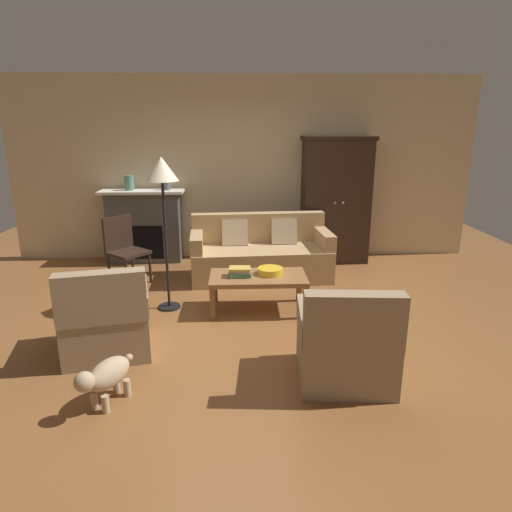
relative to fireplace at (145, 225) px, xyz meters
name	(u,v)px	position (x,y,z in m)	size (l,w,h in m)	color
ground_plane	(248,319)	(1.55, -2.30, -0.57)	(9.60, 9.60, 0.00)	brown
back_wall	(244,169)	(1.55, 0.25, 0.83)	(7.20, 0.10, 2.80)	beige
fireplace	(145,225)	(0.00, 0.00, 0.00)	(1.26, 0.48, 1.12)	#4C4947
armoire	(335,200)	(2.95, -0.08, 0.39)	(1.06, 0.57, 1.91)	black
couch	(260,255)	(1.76, -0.85, -0.25)	(1.97, 0.97, 0.86)	tan
coffee_table	(258,280)	(1.67, -2.05, -0.20)	(1.10, 0.60, 0.42)	olive
fruit_bowl	(270,271)	(1.82, -2.00, -0.11)	(0.29, 0.29, 0.07)	gold
book_stack	(240,272)	(1.47, -2.07, -0.10)	(0.26, 0.20, 0.11)	#427A4C
mantel_vase_jade	(129,183)	(-0.18, -0.02, 0.66)	(0.14, 0.14, 0.22)	slate
mantel_vase_slate	(167,185)	(0.38, -0.02, 0.63)	(0.11, 0.11, 0.16)	#565B66
armchair_near_left	(107,321)	(0.22, -3.01, -0.25)	(0.91, 0.91, 0.88)	#997F60
armchair_near_right	(346,346)	(2.33, -3.58, -0.25)	(0.83, 0.82, 0.88)	#997F60
side_chair_wooden	(124,246)	(-0.08, -1.01, -0.06)	(0.62, 0.62, 0.90)	black
floor_lamp	(162,178)	(0.63, -1.95, 0.95)	(0.36, 0.36, 1.75)	black
dog	(106,376)	(0.44, -3.85, -0.32)	(0.37, 0.52, 0.39)	tan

